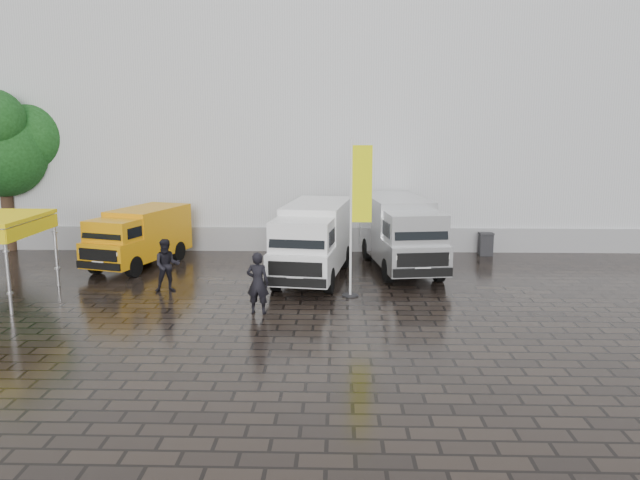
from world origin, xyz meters
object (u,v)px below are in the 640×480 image
(van_yellow, at_px, (139,238))
(person_front, at_px, (258,283))
(van_silver, at_px, (401,235))
(wheelie_bin, at_px, (486,244))
(person_tent, at_px, (167,265))
(flagpole, at_px, (357,210))
(van_white, at_px, (313,242))

(van_yellow, xyz_separation_m, person_front, (5.19, -5.73, -0.19))
(van_silver, relative_size, wheelie_bin, 6.44)
(wheelie_bin, bearing_deg, van_silver, -143.44)
(van_silver, relative_size, person_tent, 3.52)
(flagpole, bearing_deg, van_white, 122.07)
(van_white, bearing_deg, wheelie_bin, 38.59)
(flagpole, xyz_separation_m, person_front, (-2.82, -1.88, -1.82))
(flagpole, relative_size, wheelie_bin, 5.22)
(van_white, xyz_separation_m, person_tent, (-4.58, -1.91, -0.42))
(van_silver, relative_size, flagpole, 1.23)
(wheelie_bin, distance_m, person_tent, 12.91)
(van_silver, xyz_separation_m, flagpole, (-1.72, -3.66, 1.40))
(person_tent, bearing_deg, van_yellow, 104.21)
(flagpole, xyz_separation_m, wheelie_bin, (5.46, 6.30, -2.23))
(van_yellow, height_order, van_silver, van_silver)
(van_silver, distance_m, wheelie_bin, 4.65)
(van_yellow, xyz_separation_m, van_silver, (9.73, -0.18, 0.23))
(van_yellow, bearing_deg, wheelie_bin, 27.50)
(van_white, bearing_deg, flagpole, -49.59)
(wheelie_bin, bearing_deg, van_yellow, -168.29)
(flagpole, bearing_deg, person_tent, 176.49)
(wheelie_bin, xyz_separation_m, person_tent, (-11.46, -5.93, 0.39))
(wheelie_bin, bearing_deg, flagpole, -129.50)
(van_white, distance_m, person_front, 4.40)
(wheelie_bin, relative_size, person_front, 0.53)
(flagpole, height_order, wheelie_bin, flagpole)
(van_yellow, xyz_separation_m, person_tent, (2.00, -3.48, -0.22))
(person_tent, bearing_deg, van_white, 6.94)
(van_yellow, distance_m, flagpole, 9.04)
(van_silver, xyz_separation_m, person_tent, (-7.73, -3.30, -0.45))
(van_yellow, relative_size, person_tent, 2.73)
(flagpole, height_order, person_tent, flagpole)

